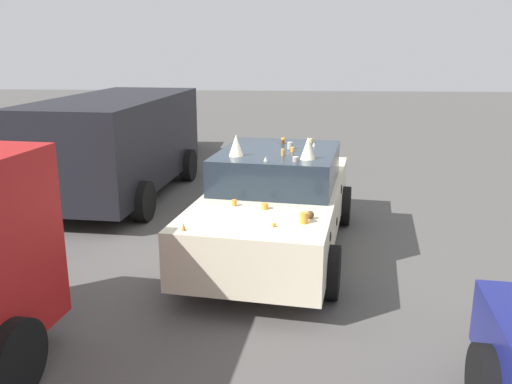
{
  "coord_description": "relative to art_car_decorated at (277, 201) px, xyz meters",
  "views": [
    {
      "loc": [
        -7.59,
        -0.19,
        2.98
      ],
      "look_at": [
        0.0,
        0.3,
        0.9
      ],
      "focal_mm": 37.54,
      "sensor_mm": 36.0,
      "label": 1
    }
  ],
  "objects": [
    {
      "name": "ground_plane",
      "position": [
        -0.03,
        0.0,
        -0.76
      ],
      "size": [
        60.0,
        60.0,
        0.0
      ],
      "primitive_type": "plane",
      "color": "#514F4C"
    },
    {
      "name": "art_car_decorated",
      "position": [
        0.0,
        0.0,
        0.0
      ],
      "size": [
        4.83,
        2.57,
        1.81
      ],
      "rotation": [
        0.0,
        0.0,
        2.99
      ],
      "color": "beige",
      "rests_on": "ground"
    },
    {
      "name": "parked_van_near_left",
      "position": [
        2.77,
        3.27,
        0.38
      ],
      "size": [
        5.11,
        2.6,
        2.02
      ],
      "rotation": [
        0.0,
        0.0,
        3.06
      ],
      "color": "black",
      "rests_on": "ground"
    },
    {
      "name": "parked_sedan_row_back_far",
      "position": [
        6.72,
        3.69,
        -0.06
      ],
      "size": [
        3.97,
        2.07,
        1.42
      ],
      "rotation": [
        0.0,
        0.0,
        0.0
      ],
      "color": "black",
      "rests_on": "ground"
    }
  ]
}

